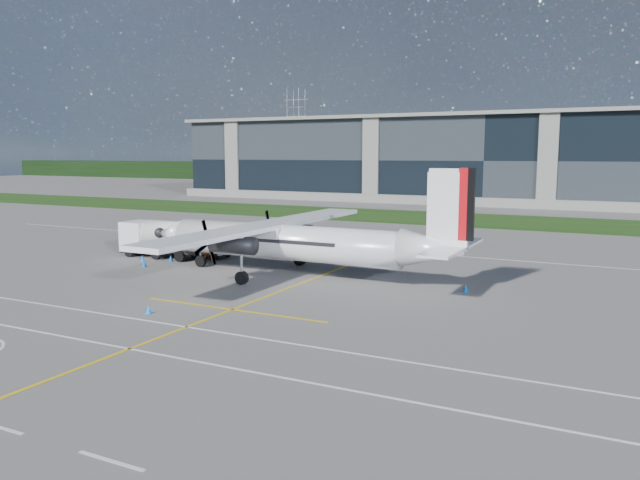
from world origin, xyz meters
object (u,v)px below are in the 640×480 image
(safety_cone_fwd, at_px, (142,259))
(safety_cone_portwing, at_px, (148,309))
(safety_cone_nose_port, at_px, (144,264))
(pylon_west, at_px, (296,135))
(ground_crew_person, at_px, (207,248))
(safety_cone_tail, at_px, (465,288))
(safety_cone_nose_stbd, at_px, (171,258))
(safety_cone_stbdwing, at_px, (349,246))
(baggage_tug, at_px, (211,246))
(fuel_tanker_truck, at_px, (159,239))
(turboprop_aircraft, at_px, (295,222))

(safety_cone_fwd, bearing_deg, safety_cone_portwing, -46.11)
(safety_cone_nose_port, bearing_deg, pylon_west, 115.04)
(ground_crew_person, relative_size, safety_cone_tail, 3.94)
(safety_cone_nose_stbd, height_order, safety_cone_stbdwing, same)
(safety_cone_portwing, bearing_deg, safety_cone_nose_stbd, 126.38)
(baggage_tug, distance_m, safety_cone_nose_port, 6.17)
(baggage_tug, distance_m, safety_cone_fwd, 5.63)
(pylon_west, relative_size, safety_cone_nose_port, 60.00)
(pylon_west, relative_size, fuel_tanker_truck, 3.61)
(baggage_tug, bearing_deg, ground_crew_person, -69.17)
(safety_cone_fwd, distance_m, safety_cone_portwing, 17.28)
(turboprop_aircraft, relative_size, safety_cone_portwing, 52.31)
(turboprop_aircraft, bearing_deg, safety_cone_fwd, -178.64)
(safety_cone_nose_stbd, bearing_deg, baggage_tug, 57.07)
(safety_cone_nose_stbd, bearing_deg, safety_cone_portwing, -53.62)
(turboprop_aircraft, relative_size, fuel_tanker_truck, 3.14)
(pylon_west, distance_m, safety_cone_portwing, 178.22)
(safety_cone_nose_stbd, relative_size, safety_cone_portwing, 1.00)
(baggage_tug, xyz_separation_m, safety_cone_tail, (22.43, -3.41, -0.78))
(baggage_tug, bearing_deg, safety_cone_nose_port, -109.30)
(turboprop_aircraft, bearing_deg, safety_cone_tail, 2.00)
(fuel_tanker_truck, height_order, safety_cone_tail, fuel_tanker_truck)
(ground_crew_person, xyz_separation_m, safety_cone_nose_stbd, (-2.24, -1.88, -0.74))
(safety_cone_stbdwing, bearing_deg, safety_cone_nose_stbd, -128.25)
(ground_crew_person, xyz_separation_m, safety_cone_portwing, (7.90, -15.63, -0.74))
(safety_cone_nose_stbd, relative_size, safety_cone_stbdwing, 1.00)
(ground_crew_person, xyz_separation_m, safety_cone_nose_port, (-2.40, -4.78, -0.74))
(fuel_tanker_truck, xyz_separation_m, baggage_tug, (4.24, 1.56, -0.53))
(pylon_west, relative_size, turboprop_aircraft, 1.15)
(safety_cone_fwd, distance_m, safety_cone_nose_stbd, 2.26)
(fuel_tanker_truck, xyz_separation_m, safety_cone_tail, (26.67, -1.85, -1.31))
(pylon_west, xyz_separation_m, safety_cone_nose_port, (69.14, -148.00, -14.75))
(safety_cone_tail, bearing_deg, safety_cone_nose_port, -174.49)
(safety_cone_portwing, bearing_deg, safety_cone_stbdwing, 90.02)
(safety_cone_nose_stbd, bearing_deg, pylon_west, 115.53)
(pylon_west, bearing_deg, turboprop_aircraft, -60.84)
(turboprop_aircraft, relative_size, safety_cone_tail, 52.31)
(safety_cone_fwd, bearing_deg, baggage_tug, 48.38)
(pylon_west, height_order, fuel_tanker_truck, pylon_west)
(pylon_west, relative_size, safety_cone_tail, 60.00)
(pylon_west, xyz_separation_m, safety_cone_nose_stbd, (69.30, -145.10, -14.75))
(ground_crew_person, bearing_deg, safety_cone_stbdwing, -13.20)
(safety_cone_stbdwing, height_order, safety_cone_portwing, same)
(ground_crew_person, bearing_deg, safety_cone_portwing, -130.67)
(safety_cone_nose_port, relative_size, safety_cone_portwing, 1.00)
(safety_cone_portwing, relative_size, safety_cone_tail, 1.00)
(safety_cone_fwd, relative_size, safety_cone_nose_stbd, 1.00)
(fuel_tanker_truck, bearing_deg, safety_cone_tail, -3.97)
(safety_cone_tail, bearing_deg, ground_crew_person, 173.73)
(safety_cone_nose_port, distance_m, safety_cone_fwd, 2.32)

